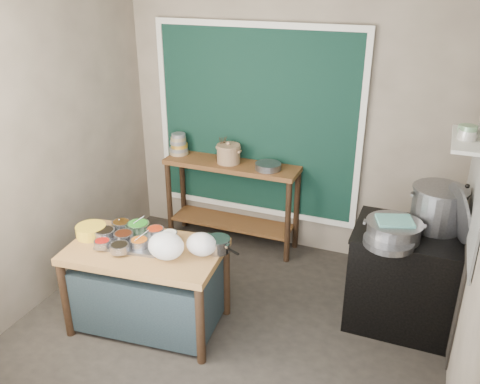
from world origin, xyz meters
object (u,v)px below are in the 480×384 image
at_px(steamer, 394,230).
at_px(back_counter, 232,204).
at_px(prep_table, 148,287).
at_px(yellow_basin, 91,231).
at_px(condiment_tray, 134,242).
at_px(stove_block, 406,279).
at_px(utensil_cup, 222,157).
at_px(saucepan, 218,245).
at_px(ceramic_crock, 229,155).
at_px(stock_pot, 438,208).

bearing_deg(steamer, back_counter, 152.79).
relative_size(prep_table, yellow_basin, 4.95).
distance_m(condiment_tray, steamer, 2.10).
distance_m(back_counter, stove_block, 2.04).
xyz_separation_m(condiment_tray, utensil_cup, (0.12, 1.55, 0.23)).
height_order(prep_table, stove_block, stove_block).
distance_m(saucepan, ceramic_crock, 1.50).
bearing_deg(ceramic_crock, stove_block, -20.58).
relative_size(prep_table, ceramic_crock, 4.77).
xyz_separation_m(prep_table, ceramic_crock, (0.07, 1.58, 0.66)).
bearing_deg(stock_pot, utensil_cup, 164.67).
relative_size(stove_block, utensil_cup, 6.49).
height_order(stove_block, yellow_basin, stove_block).
distance_m(stove_block, saucepan, 1.63).
relative_size(condiment_tray, yellow_basin, 2.09).
bearing_deg(stock_pot, back_counter, 164.25).
distance_m(prep_table, steamer, 2.06).
xyz_separation_m(back_counter, stock_pot, (2.06, -0.58, 0.58)).
distance_m(ceramic_crock, stock_pot, 2.16).
bearing_deg(yellow_basin, stove_block, 18.45).
bearing_deg(stock_pot, prep_table, -155.10).
distance_m(stove_block, stock_pot, 0.67).
relative_size(stove_block, ceramic_crock, 3.44).
distance_m(yellow_basin, steamer, 2.48).
bearing_deg(back_counter, yellow_basin, -111.62).
bearing_deg(ceramic_crock, steamer, -26.67).
relative_size(saucepan, utensil_cup, 1.50).
xyz_separation_m(stove_block, utensil_cup, (-2.01, 0.74, 0.57)).
bearing_deg(stove_block, back_counter, 158.98).
height_order(prep_table, steamer, steamer).
xyz_separation_m(back_counter, yellow_basin, (-0.62, -1.57, 0.32)).
relative_size(stove_block, yellow_basin, 3.57).
relative_size(condiment_tray, stock_pot, 1.17).
bearing_deg(utensil_cup, ceramic_crock, -13.44).
xyz_separation_m(prep_table, back_counter, (0.10, 1.58, 0.10)).
bearing_deg(ceramic_crock, saucepan, -70.28).
distance_m(utensil_cup, stock_pot, 2.25).
relative_size(condiment_tray, steamer, 1.18).
height_order(saucepan, utensil_cup, utensil_cup).
relative_size(back_counter, condiment_tray, 2.75).
height_order(condiment_tray, steamer, steamer).
distance_m(condiment_tray, saucepan, 0.71).
height_order(condiment_tray, stock_pot, stock_pot).
distance_m(utensil_cup, steamer, 2.08).
height_order(back_counter, yellow_basin, back_counter).
height_order(yellow_basin, ceramic_crock, ceramic_crock).
relative_size(saucepan, stock_pot, 0.46).
bearing_deg(saucepan, utensil_cup, 135.75).
distance_m(yellow_basin, ceramic_crock, 1.69).
relative_size(prep_table, stove_block, 1.39).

